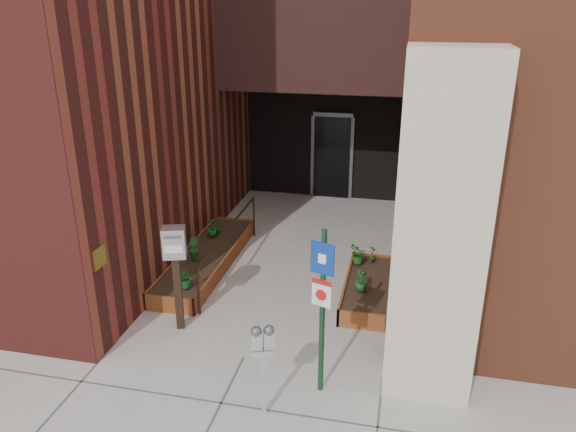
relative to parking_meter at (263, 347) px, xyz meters
The scene contains 14 objects.
ground 1.56m from the parking_meter, 119.10° to the left, with size 80.00×80.00×0.00m, color #9E9991.
planter_left 4.41m from the parking_meter, 119.65° to the left, with size 0.90×3.60×0.30m.
planter_right 3.52m from the parking_meter, 72.78° to the left, with size 0.80×2.20×0.30m.
handrail 4.06m from the parking_meter, 113.85° to the left, with size 0.04×3.34×0.90m.
parking_meter is the anchor object (origin of this frame).
sign_post 0.96m from the parking_meter, 44.72° to the left, with size 0.31×0.12×2.31m.
payment_dropbox 2.42m from the parking_meter, 137.91° to the left, with size 0.40×0.34×1.71m.
shrub_left_a 3.13m from the parking_meter, 129.89° to the left, with size 0.31×0.31×0.35m, color #19571E.
shrub_left_b 4.15m from the parking_meter, 123.39° to the left, with size 0.22×0.22×0.40m, color #1A5D1F.
shrub_left_c 5.11m from the parking_meter, 116.86° to the left, with size 0.20×0.20×0.36m, color #1A5C1B.
shrub_left_d 5.22m from the parking_meter, 115.34° to the left, with size 0.17×0.17×0.33m, color #164F19.
shrub_right_a 3.08m from the parking_meter, 72.50° to the left, with size 0.21×0.21×0.37m, color #18571D.
shrub_right_b 4.19m from the parking_meter, 75.88° to the left, with size 0.17×0.17×0.32m, color #214F16.
shrub_right_c 3.99m from the parking_meter, 78.94° to the left, with size 0.32×0.32×0.36m, color #21601B.
Camera 1 is at (2.11, -6.51, 4.89)m, focal length 35.00 mm.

